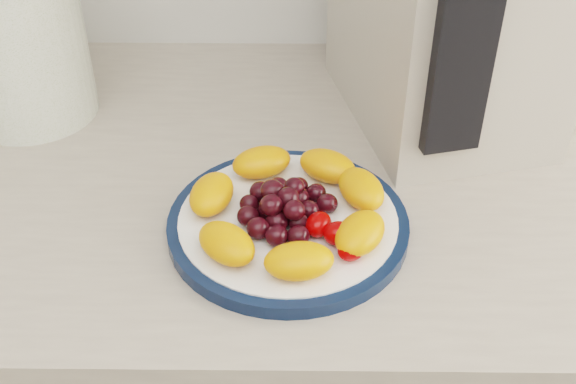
{
  "coord_description": "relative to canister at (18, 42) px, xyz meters",
  "views": [
    {
      "loc": [
        0.07,
        0.52,
        1.38
      ],
      "look_at": [
        0.07,
        1.08,
        0.95
      ],
      "focal_mm": 45.0,
      "sensor_mm": 36.0,
      "label": 1
    }
  ],
  "objects": [
    {
      "name": "appliance_panel",
      "position": [
        0.49,
        -0.15,
        0.09
      ],
      "size": [
        0.06,
        0.03,
        0.27
      ],
      "primitive_type": "cube",
      "rotation": [
        0.0,
        0.0,
        0.24
      ],
      "color": "black",
      "rests_on": "appliance_body"
    },
    {
      "name": "plate_rim",
      "position": [
        0.32,
        -0.23,
        -0.09
      ],
      "size": [
        0.24,
        0.24,
        0.01
      ],
      "primitive_type": "cylinder",
      "color": "#0C1B37",
      "rests_on": "counter"
    },
    {
      "name": "fruit_plate",
      "position": [
        0.33,
        -0.23,
        -0.06
      ],
      "size": [
        0.21,
        0.21,
        0.04
      ],
      "color": "orange",
      "rests_on": "plate_face"
    },
    {
      "name": "canister",
      "position": [
        0.0,
        0.0,
        0.0
      ],
      "size": [
        0.21,
        0.21,
        0.19
      ],
      "primitive_type": "cylinder",
      "rotation": [
        0.0,
        0.0,
        -0.41
      ],
      "color": "#566D22",
      "rests_on": "counter"
    },
    {
      "name": "plate_face",
      "position": [
        0.32,
        -0.23,
        -0.09
      ],
      "size": [
        0.22,
        0.22,
        0.02
      ],
      "primitive_type": "cylinder",
      "color": "white",
      "rests_on": "counter"
    }
  ]
}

